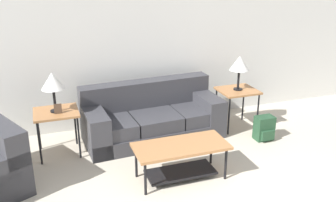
% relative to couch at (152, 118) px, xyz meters
% --- Properties ---
extents(wall_back, '(9.04, 0.06, 2.60)m').
position_rel_couch_xyz_m(wall_back, '(0.16, 0.65, 1.00)').
color(wall_back, silver).
rests_on(wall_back, ground_plane).
extents(couch, '(2.09, 1.00, 0.82)m').
position_rel_couch_xyz_m(couch, '(0.00, 0.00, 0.00)').
color(couch, '#38383D').
rests_on(couch, ground_plane).
extents(coffee_table, '(1.14, 0.53, 0.45)m').
position_rel_couch_xyz_m(coffee_table, '(-0.02, -1.24, 0.04)').
color(coffee_table, '#A87042').
rests_on(coffee_table, ground_plane).
extents(side_table_left, '(0.59, 0.53, 0.63)m').
position_rel_couch_xyz_m(side_table_left, '(-1.38, -0.09, 0.27)').
color(side_table_left, '#A87042').
rests_on(side_table_left, ground_plane).
extents(side_table_right, '(0.59, 0.53, 0.63)m').
position_rel_couch_xyz_m(side_table_right, '(1.38, -0.09, 0.27)').
color(side_table_right, '#A87042').
rests_on(side_table_right, ground_plane).
extents(table_lamp_left, '(0.30, 0.30, 0.54)m').
position_rel_couch_xyz_m(table_lamp_left, '(-1.38, -0.09, 0.75)').
color(table_lamp_left, black).
rests_on(table_lamp_left, side_table_left).
extents(table_lamp_right, '(0.30, 0.30, 0.54)m').
position_rel_couch_xyz_m(table_lamp_right, '(1.38, -0.09, 0.75)').
color(table_lamp_right, black).
rests_on(table_lamp_right, side_table_right).
extents(backpack, '(0.27, 0.26, 0.37)m').
position_rel_couch_xyz_m(backpack, '(1.55, -0.65, -0.12)').
color(backpack, '#23472D').
rests_on(backpack, ground_plane).
extents(picture_frame, '(0.10, 0.04, 0.13)m').
position_rel_couch_xyz_m(picture_frame, '(-1.35, -0.17, 0.40)').
color(picture_frame, '#4C3828').
rests_on(picture_frame, side_table_left).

